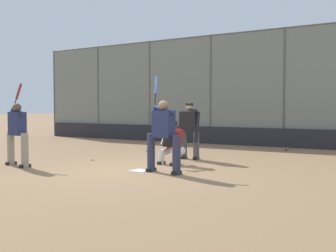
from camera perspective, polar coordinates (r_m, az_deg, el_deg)
ground_plane at (r=9.56m, az=-4.06°, el=-6.51°), size 160.00×160.00×0.00m
home_plate_marker at (r=9.56m, az=-4.06°, el=-6.47°), size 0.43×0.43×0.01m
backstop_fence at (r=16.30m, az=11.20°, el=5.68°), size 21.72×0.08×4.62m
padding_wall at (r=16.22m, az=11.02°, el=-1.51°), size 21.21×0.18×0.72m
bleachers_beyond at (r=19.88m, az=2.28°, el=-0.65°), size 15.15×1.95×1.16m
batter_at_plate at (r=9.13m, az=-0.69°, el=-1.09°), size 1.02×0.76×2.31m
catcher_behind_plate at (r=10.57m, az=0.47°, el=-2.19°), size 0.65×0.79×1.22m
umpire_home at (r=11.60m, az=3.14°, el=-0.44°), size 0.68×0.44×1.67m
batter_on_deck at (r=10.96m, az=-21.02°, el=-0.81°), size 0.94×0.77×2.19m
spare_bat_near_backstop at (r=15.00m, az=16.93°, el=-3.17°), size 0.17×0.87×0.07m
fielding_glove_on_dirt at (r=13.44m, az=-2.54°, el=-3.63°), size 0.30×0.23×0.11m
baseball_loose at (r=11.59m, az=-10.94°, el=-4.76°), size 0.07×0.07×0.07m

